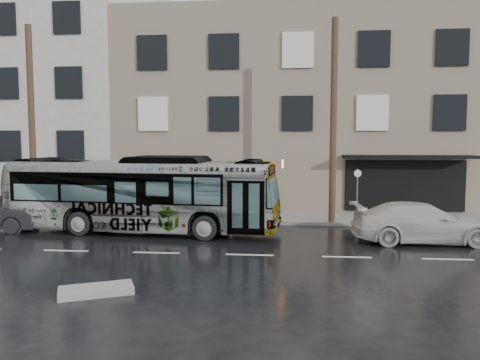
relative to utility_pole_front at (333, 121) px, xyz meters
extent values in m
plane|color=black|center=(-6.50, -3.30, -4.65)|extent=(120.00, 120.00, 0.00)
cube|color=gray|center=(-6.50, 1.60, -4.58)|extent=(90.00, 3.60, 0.15)
cube|color=#746959|center=(-1.50, 9.40, 0.85)|extent=(20.00, 12.00, 11.00)
cylinder|color=brown|center=(0.00, 0.00, 0.00)|extent=(0.30, 0.30, 9.00)
cylinder|color=brown|center=(-14.00, 0.00, 0.00)|extent=(0.30, 0.30, 9.00)
cylinder|color=slate|center=(1.10, 0.00, -3.30)|extent=(0.06, 0.06, 2.40)
imported|color=#B2B2B2|center=(-8.04, -2.28, -3.07)|extent=(11.57, 3.69, 3.17)
imported|color=beige|center=(3.00, -3.30, -3.90)|extent=(5.23, 2.27, 1.50)
cube|color=gray|center=(-6.84, -10.10, -4.56)|extent=(1.97, 1.48, 0.18)
camera|label=1|loc=(-2.22, -21.12, -0.80)|focal=35.00mm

